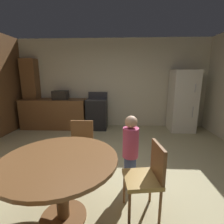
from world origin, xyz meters
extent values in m
plane|color=tan|center=(0.00, 0.00, 0.00)|extent=(14.00, 14.00, 0.00)
cube|color=beige|center=(0.00, 2.96, 1.35)|extent=(6.10, 0.12, 2.70)
cube|color=brown|center=(-1.78, 2.56, 0.45)|extent=(1.95, 0.60, 0.90)
cube|color=brown|center=(-2.53, 2.74, 1.05)|extent=(0.44, 0.36, 2.10)
cube|color=black|center=(-0.45, 2.56, 0.45)|extent=(0.60, 0.60, 0.90)
cube|color=#38383D|center=(-0.45, 2.56, 0.91)|extent=(0.60, 0.60, 0.02)
cube|color=#38383D|center=(-0.45, 2.84, 1.01)|extent=(0.60, 0.04, 0.18)
cube|color=silver|center=(2.06, 2.51, 0.88)|extent=(0.68, 0.66, 1.76)
cylinder|color=#B2B2B7|center=(2.24, 2.17, 1.28)|extent=(0.02, 0.02, 0.22)
cylinder|color=#B2B2B7|center=(2.24, 2.17, 0.63)|extent=(0.02, 0.02, 0.30)
cube|color=black|center=(-1.55, 2.56, 1.03)|extent=(0.44, 0.32, 0.26)
cylinder|color=brown|center=(-0.39, -0.76, 0.01)|extent=(0.52, 0.52, 0.03)
cylinder|color=brown|center=(-0.39, -0.76, 0.36)|extent=(0.14, 0.14, 0.72)
cylinder|color=brown|center=(-0.39, -0.76, 0.74)|extent=(1.24, 1.24, 0.04)
cylinder|color=brown|center=(-0.23, -0.03, 0.21)|extent=(0.03, 0.03, 0.43)
cylinder|color=brown|center=(-0.57, -0.03, 0.21)|extent=(0.03, 0.03, 0.43)
cylinder|color=brown|center=(-0.23, 0.31, 0.21)|extent=(0.03, 0.03, 0.43)
cylinder|color=brown|center=(-0.57, 0.31, 0.21)|extent=(0.03, 0.03, 0.43)
cube|color=#A37F3D|center=(-0.40, 0.14, 0.45)|extent=(0.40, 0.40, 0.05)
cube|color=brown|center=(-0.40, 0.32, 0.66)|extent=(0.38, 0.04, 0.42)
cylinder|color=brown|center=(0.36, -0.83, 0.21)|extent=(0.03, 0.03, 0.43)
cylinder|color=brown|center=(0.31, -0.50, 0.21)|extent=(0.03, 0.03, 0.43)
cylinder|color=brown|center=(0.70, -0.79, 0.21)|extent=(0.03, 0.03, 0.43)
cylinder|color=brown|center=(0.65, -0.45, 0.21)|extent=(0.03, 0.03, 0.43)
cube|color=#A37F3D|center=(0.50, -0.64, 0.45)|extent=(0.45, 0.45, 0.05)
cube|color=brown|center=(0.68, -0.62, 0.66)|extent=(0.09, 0.38, 0.42)
cylinder|color=#3D4C84|center=(0.40, -0.20, 0.25)|extent=(0.17, 0.17, 0.50)
cylinder|color=#D14C7A|center=(0.40, -0.20, 0.71)|extent=(0.31, 0.31, 0.42)
sphere|color=#D6A884|center=(0.40, -0.20, 1.00)|extent=(0.17, 0.17, 0.17)
camera|label=1|loc=(0.25, -2.34, 1.62)|focal=26.55mm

